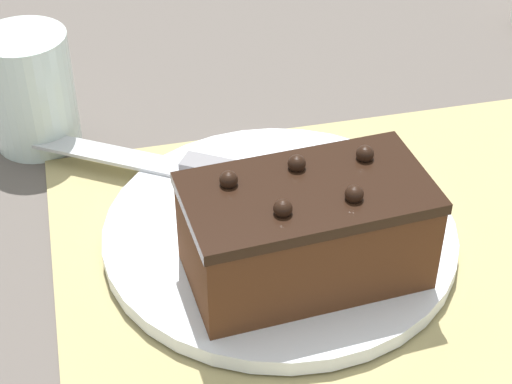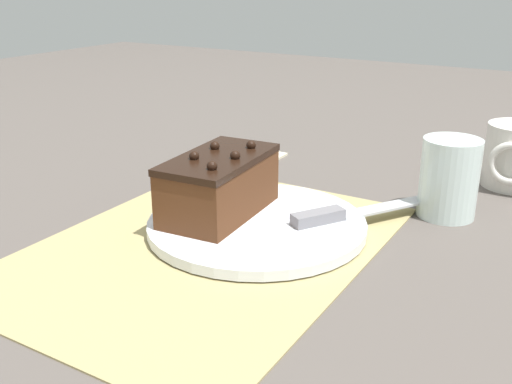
{
  "view_description": "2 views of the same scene",
  "coord_description": "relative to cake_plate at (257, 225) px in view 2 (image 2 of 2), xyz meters",
  "views": [
    {
      "loc": [
        -0.19,
        -0.43,
        0.42
      ],
      "look_at": [
        -0.09,
        0.02,
        0.06
      ],
      "focal_mm": 60.0,
      "sensor_mm": 36.0,
      "label": 1
    },
    {
      "loc": [
        0.49,
        0.36,
        0.29
      ],
      "look_at": [
        -0.07,
        0.02,
        0.05
      ],
      "focal_mm": 42.0,
      "sensor_mm": 36.0,
      "label": 2
    }
  ],
  "objects": [
    {
      "name": "ground_plane",
      "position": [
        0.07,
        -0.03,
        -0.01
      ],
      "size": [
        3.0,
        3.0,
        0.0
      ],
      "primitive_type": "plane",
      "color": "#544C47"
    },
    {
      "name": "placemat_woven",
      "position": [
        0.07,
        -0.03,
        -0.01
      ],
      "size": [
        0.46,
        0.34,
        0.0
      ],
      "primitive_type": "cube",
      "color": "tan",
      "rests_on": "ground_plane"
    },
    {
      "name": "cake_plate",
      "position": [
        0.0,
        0.0,
        0.0
      ],
      "size": [
        0.26,
        0.26,
        0.01
      ],
      "color": "white",
      "rests_on": "placemat_woven"
    },
    {
      "name": "chocolate_cake",
      "position": [
        0.0,
        -0.05,
        0.04
      ],
      "size": [
        0.16,
        0.1,
        0.08
      ],
      "rotation": [
        0.0,
        0.0,
        0.07
      ],
      "color": "#512D19",
      "rests_on": "cake_plate"
    },
    {
      "name": "serving_knife",
      "position": [
        -0.06,
        0.08,
        0.01
      ],
      "size": [
        0.18,
        0.13,
        0.01
      ],
      "rotation": [
        0.0,
        0.0,
        1.01
      ],
      "color": "slate",
      "rests_on": "cake_plate"
    },
    {
      "name": "drinking_glass",
      "position": [
        -0.17,
        0.18,
        0.04
      ],
      "size": [
        0.07,
        0.07,
        0.1
      ],
      "color": "silver",
      "rests_on": "ground_plane"
    },
    {
      "name": "folded_napkin",
      "position": [
        -0.24,
        -0.16,
        -0.01
      ],
      "size": [
        0.11,
        0.09,
        0.01
      ],
      "primitive_type": "cube",
      "color": "beige",
      "rests_on": "ground_plane"
    }
  ]
}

